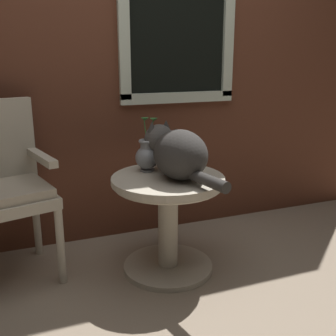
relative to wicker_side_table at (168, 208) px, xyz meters
name	(u,v)px	position (x,y,z in m)	size (l,w,h in m)	color
ground_plane	(163,280)	(-0.07, -0.11, -0.38)	(6.00, 6.00, 0.00)	gray
back_wall	(126,40)	(-0.06, 0.59, 0.92)	(4.00, 0.07, 2.60)	#562D1E
wicker_side_table	(168,208)	(0.00, 0.00, 0.00)	(0.63, 0.63, 0.57)	#B2A893
cat	(177,152)	(0.04, -0.03, 0.33)	(0.33, 0.67, 0.29)	#33302D
pewter_vase_with_ivy	(148,155)	(-0.07, 0.15, 0.28)	(0.13, 0.13, 0.30)	gray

